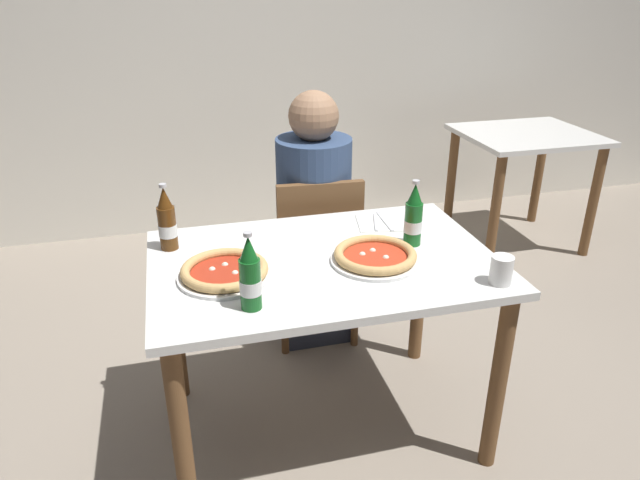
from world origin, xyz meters
The scene contains 13 objects.
ground_plane centered at (0.00, 0.00, 0.00)m, with size 8.00×8.00×0.00m, color gray.
back_wall_tiled centered at (0.00, 2.20, 1.30)m, with size 7.00×0.10×2.60m, color silver.
dining_table_main centered at (0.00, 0.00, 0.64)m, with size 1.20×0.80×0.75m.
chair_behind_table centered at (0.13, 0.61, 0.48)m, with size 0.42×0.42×0.85m.
diner_seated centered at (0.13, 0.66, 0.58)m, with size 0.34×0.34×1.21m.
dining_table_background centered at (1.69, 1.37, 0.59)m, with size 0.80×0.70×0.75m.
pizza_margherita_near centered at (-0.35, -0.05, 0.77)m, with size 0.31×0.31×0.04m.
pizza_marinara_far centered at (0.17, -0.07, 0.77)m, with size 0.31×0.31×0.04m.
beer_bottle_left centered at (-0.29, -0.26, 0.85)m, with size 0.07×0.07×0.25m.
beer_bottle_center centered at (0.35, 0.04, 0.85)m, with size 0.07×0.07×0.25m.
beer_bottle_right centered at (-0.52, 0.22, 0.85)m, with size 0.07×0.07×0.25m.
napkin_with_cutlery centered at (0.30, 0.25, 0.75)m, with size 0.21×0.21×0.01m.
paper_cup centered at (0.50, -0.31, 0.80)m, with size 0.07×0.07×0.10m, color white.
Camera 1 is at (-0.47, -1.76, 1.67)m, focal length 32.68 mm.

